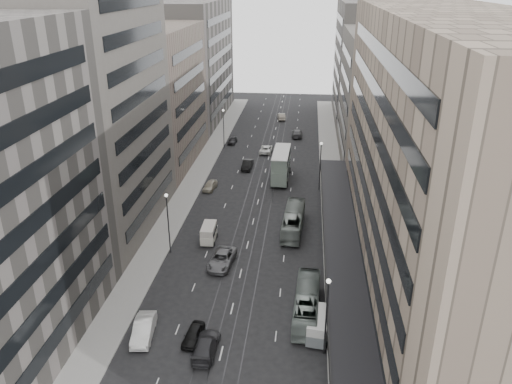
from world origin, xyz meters
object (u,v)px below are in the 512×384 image
at_px(panel_van, 209,233).
at_px(sedan_1, 144,329).
at_px(bus_near, 307,303).
at_px(bus_far, 293,221).
at_px(double_decker, 281,165).
at_px(sedan_0, 193,335).
at_px(vw_microbus, 319,325).
at_px(sedan_2, 222,259).

xyz_separation_m(panel_van, sedan_1, (-2.75, -19.74, -0.47)).
height_order(bus_near, panel_van, bus_near).
bearing_deg(bus_far, double_decker, -78.44).
bearing_deg(bus_far, sedan_0, 72.85).
bearing_deg(sedan_1, bus_near, 11.15).
distance_m(vw_microbus, sedan_2, 16.97).
bearing_deg(sedan_2, bus_far, 55.88).
height_order(bus_far, sedan_1, bus_far).
xyz_separation_m(double_decker, sedan_1, (-11.08, -43.16, -1.97)).
bearing_deg(double_decker, vw_microbus, -80.20).
distance_m(panel_van, sedan_2, 6.34).
distance_m(bus_far, vw_microbus, 22.60).
distance_m(bus_near, sedan_1, 16.82).
bearing_deg(panel_van, sedan_0, -85.01).
relative_size(double_decker, sedan_1, 1.85).
xyz_separation_m(sedan_1, sedan_2, (5.46, 14.03, -0.04)).
height_order(bus_far, sedan_2, bus_far).
relative_size(bus_near, sedan_0, 2.69).
distance_m(sedan_0, sedan_1, 5.01).
height_order(vw_microbus, sedan_1, vw_microbus).
relative_size(panel_van, sedan_2, 0.66).
distance_m(bus_far, sedan_1, 27.90).
bearing_deg(sedan_0, vw_microbus, 14.52).
xyz_separation_m(bus_far, vw_microbus, (3.30, -22.36, -0.14)).
distance_m(bus_near, vw_microbus, 3.56).
xyz_separation_m(bus_near, panel_van, (-13.25, 14.58, -0.12)).
height_order(bus_near, sedan_0, bus_near).
relative_size(bus_near, sedan_2, 1.77).
xyz_separation_m(bus_far, sedan_0, (-8.92, -24.25, -0.86)).
relative_size(vw_microbus, panel_van, 1.24).
height_order(bus_far, sedan_0, bus_far).
bearing_deg(vw_microbus, sedan_1, -166.06).
bearing_deg(bus_near, double_decker, -80.07).
height_order(vw_microbus, sedan_2, vw_microbus).
distance_m(vw_microbus, panel_van, 23.04).
bearing_deg(double_decker, sedan_2, -99.56).
bearing_deg(panel_van, bus_near, -49.24).
bearing_deg(sedan_1, double_decker, 68.90).
xyz_separation_m(double_decker, sedan_0, (-6.08, -43.24, -2.17)).
relative_size(vw_microbus, sedan_0, 1.24).
bearing_deg(bus_near, sedan_1, 20.41).
bearing_deg(bus_near, vw_microbus, 112.64).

